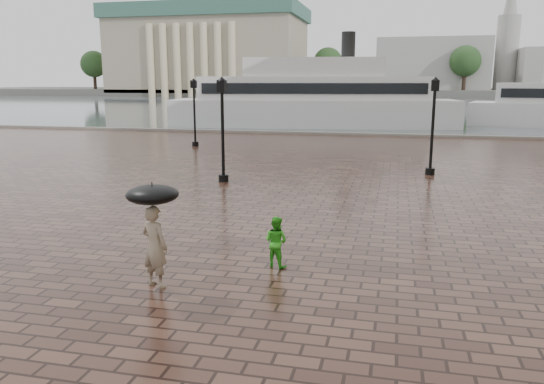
{
  "coord_description": "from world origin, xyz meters",
  "views": [
    {
      "loc": [
        1.36,
        -11.95,
        4.35
      ],
      "look_at": [
        -1.86,
        1.75,
        1.4
      ],
      "focal_mm": 35.0,
      "sensor_mm": 36.0,
      "label": 1
    }
  ],
  "objects_px": {
    "street_lamps": "(273,120)",
    "ferry_near": "(313,99)",
    "child_pedestrian": "(276,241)",
    "adult_pedestrian": "(155,246)"
  },
  "relations": [
    {
      "from": "street_lamps",
      "to": "ferry_near",
      "type": "xyz_separation_m",
      "value": [
        -1.67,
        24.35,
        0.35
      ]
    },
    {
      "from": "adult_pedestrian",
      "to": "child_pedestrian",
      "type": "xyz_separation_m",
      "value": [
        2.23,
        1.84,
        -0.29
      ]
    },
    {
      "from": "child_pedestrian",
      "to": "ferry_near",
      "type": "xyz_separation_m",
      "value": [
        -5.36,
        39.84,
        2.06
      ]
    },
    {
      "from": "street_lamps",
      "to": "child_pedestrian",
      "type": "xyz_separation_m",
      "value": [
        3.69,
        -15.49,
        -1.71
      ]
    },
    {
      "from": "child_pedestrian",
      "to": "ferry_near",
      "type": "relative_size",
      "value": 0.04
    },
    {
      "from": "street_lamps",
      "to": "ferry_near",
      "type": "relative_size",
      "value": 0.55
    },
    {
      "from": "street_lamps",
      "to": "ferry_near",
      "type": "bearing_deg",
      "value": 93.92
    },
    {
      "from": "street_lamps",
      "to": "adult_pedestrian",
      "type": "distance_m",
      "value": 17.46
    },
    {
      "from": "adult_pedestrian",
      "to": "ferry_near",
      "type": "distance_m",
      "value": 41.84
    },
    {
      "from": "ferry_near",
      "to": "adult_pedestrian",
      "type": "bearing_deg",
      "value": -94.26
    }
  ]
}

